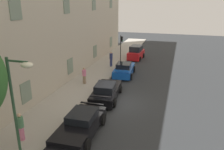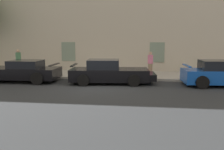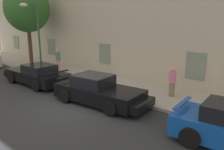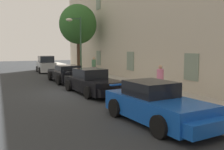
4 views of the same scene
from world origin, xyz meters
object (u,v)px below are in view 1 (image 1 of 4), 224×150
pedestrian_admiring (84,75)px  pedestrian_bystander (21,127)px  sportscar_red_lead (79,127)px  pedestrian_strolling (111,59)px  street_lamp (19,91)px  sportscar_white_middle (124,69)px  hatchback_distant (136,53)px  traffic_light (121,44)px  sportscar_yellow_flank (107,91)px

pedestrian_admiring → pedestrian_bystander: (-9.66, -0.24, 0.06)m
sportscar_red_lead → pedestrian_strolling: (14.54, 2.41, 0.45)m
street_lamp → sportscar_white_middle: bearing=-5.7°
sportscar_white_middle → pedestrian_bystander: 13.99m
sportscar_white_middle → hatchback_distant: hatchback_distant is taller
sportscar_red_lead → pedestrian_strolling: pedestrian_strolling is taller
pedestrian_admiring → sportscar_white_middle: bearing=-36.3°
pedestrian_strolling → traffic_light: bearing=-14.0°
sportscar_yellow_flank → hatchback_distant: size_ratio=1.42×
sportscar_white_middle → traffic_light: bearing=18.5°
sportscar_white_middle → pedestrian_admiring: bearing=143.7°
sportscar_white_middle → sportscar_red_lead: bearing=-179.1°
sportscar_red_lead → pedestrian_admiring: pedestrian_admiring is taller
pedestrian_strolling → pedestrian_bystander: size_ratio=1.06×
pedestrian_admiring → sportscar_yellow_flank: bearing=-127.6°
sportscar_red_lead → traffic_light: traffic_light is taller
sportscar_red_lead → pedestrian_admiring: bearing=21.3°
traffic_light → street_lamp: (-19.73, -0.13, 1.36)m
sportscar_white_middle → pedestrian_bystander: pedestrian_bystander is taller
traffic_light → street_lamp: bearing=-179.6°
traffic_light → pedestrian_bystander: (-18.53, 1.12, -1.46)m
street_lamp → pedestrian_strolling: size_ratio=2.93×
sportscar_red_lead → street_lamp: 4.54m
traffic_light → pedestrian_strolling: size_ratio=1.89×
hatchback_distant → traffic_light: size_ratio=1.07×
sportscar_yellow_flank → pedestrian_admiring: 3.82m
hatchback_distant → pedestrian_admiring: (-11.34, 2.84, 0.11)m
sportscar_red_lead → pedestrian_admiring: (8.13, 3.16, 0.33)m
hatchback_distant → street_lamp: (-22.21, 1.36, 2.98)m
sportscar_red_lead → hatchback_distant: 19.47m
sportscar_yellow_flank → traffic_light: (11.18, 1.65, 1.85)m
traffic_light → pedestrian_admiring: bearing=171.3°
hatchback_distant → pedestrian_strolling: bearing=157.0°
sportscar_yellow_flank → traffic_light: bearing=8.4°
traffic_light → sportscar_white_middle: bearing=-161.5°
sportscar_yellow_flank → sportscar_white_middle: sportscar_white_middle is taller
street_lamp → sportscar_yellow_flank: bearing=-10.1°
sportscar_white_middle → sportscar_yellow_flank: bearing=-179.6°
hatchback_distant → street_lamp: 22.45m
pedestrian_strolling → sportscar_white_middle: bearing=-136.7°
pedestrian_admiring → pedestrian_strolling: size_ratio=0.88×
traffic_light → pedestrian_bystander: 18.62m
sportscar_white_middle → street_lamp: street_lamp is taller
hatchback_distant → pedestrian_bystander: (-21.01, 2.60, 0.17)m
traffic_light → pedestrian_admiring: 9.10m
traffic_light → sportscar_red_lead: bearing=-174.0°
sportscar_red_lead → hatchback_distant: hatchback_distant is taller
sportscar_white_middle → street_lamp: size_ratio=0.89×
sportscar_red_lead → sportscar_yellow_flank: sportscar_yellow_flank is taller
pedestrian_strolling → hatchback_distant: bearing=-23.0°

